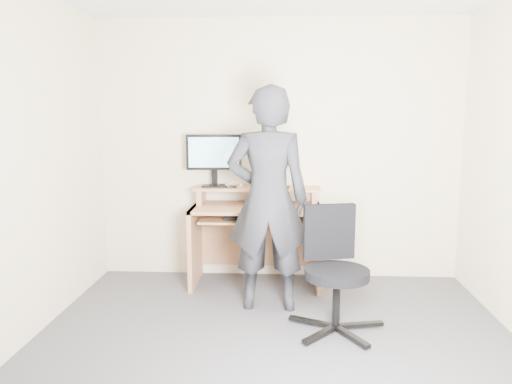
# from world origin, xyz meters

# --- Properties ---
(ground) EXTENTS (3.50, 3.50, 0.00)m
(ground) POSITION_xyz_m (0.00, 0.00, 0.00)
(ground) COLOR #4E4D52
(ground) RESTS_ON ground
(back_wall) EXTENTS (3.50, 0.02, 2.50)m
(back_wall) POSITION_xyz_m (0.00, 1.75, 1.25)
(back_wall) COLOR beige
(back_wall) RESTS_ON ground
(desk) EXTENTS (1.20, 0.60, 0.91)m
(desk) POSITION_xyz_m (-0.20, 1.53, 0.55)
(desk) COLOR tan
(desk) RESTS_ON ground
(monitor) EXTENTS (0.53, 0.15, 0.50)m
(monitor) POSITION_xyz_m (-0.61, 1.60, 1.21)
(monitor) COLOR black
(monitor) RESTS_ON desk
(external_drive) EXTENTS (0.09, 0.14, 0.20)m
(external_drive) POSITION_xyz_m (-0.19, 1.60, 1.01)
(external_drive) COLOR black
(external_drive) RESTS_ON desk
(travel_mug) EXTENTS (0.09, 0.09, 0.18)m
(travel_mug) POSITION_xyz_m (-0.05, 1.63, 1.00)
(travel_mug) COLOR #ACACB0
(travel_mug) RESTS_ON desk
(smartphone) EXTENTS (0.08, 0.13, 0.01)m
(smartphone) POSITION_xyz_m (0.07, 1.58, 0.92)
(smartphone) COLOR black
(smartphone) RESTS_ON desk
(charger) EXTENTS (0.05, 0.05, 0.03)m
(charger) POSITION_xyz_m (-0.53, 1.55, 0.93)
(charger) COLOR black
(charger) RESTS_ON desk
(headphones) EXTENTS (0.19, 0.19, 0.06)m
(headphones) POSITION_xyz_m (-0.42, 1.63, 0.92)
(headphones) COLOR silver
(headphones) RESTS_ON desk
(keyboard) EXTENTS (0.47, 0.20, 0.03)m
(keyboard) POSITION_xyz_m (-0.26, 1.36, 0.67)
(keyboard) COLOR black
(keyboard) RESTS_ON desk
(mouse) EXTENTS (0.11, 0.08, 0.04)m
(mouse) POSITION_xyz_m (0.04, 1.35, 0.77)
(mouse) COLOR black
(mouse) RESTS_ON desk
(office_chair) EXTENTS (0.72, 0.70, 0.90)m
(office_chair) POSITION_xyz_m (0.43, 0.51, 0.49)
(office_chair) COLOR black
(office_chair) RESTS_ON ground
(person) EXTENTS (0.67, 0.44, 1.83)m
(person) POSITION_xyz_m (-0.07, 0.89, 0.91)
(person) COLOR black
(person) RESTS_ON ground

